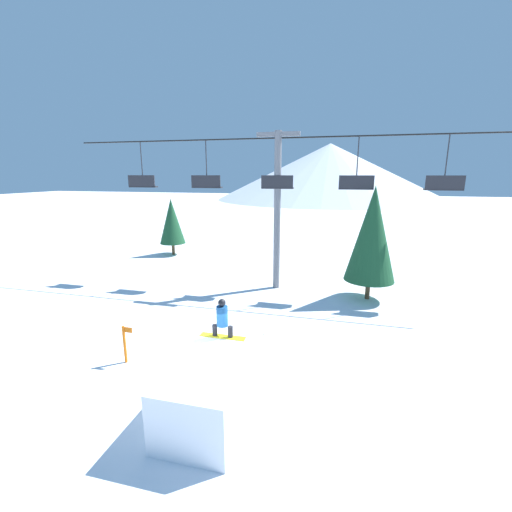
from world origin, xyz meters
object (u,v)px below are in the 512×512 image
object	(u,v)px
trail_marker	(125,343)
snow_ramp	(213,386)
pine_tree_near	(372,234)
distant_skier	(367,268)
snowboarder	(222,319)

from	to	relation	value
trail_marker	snow_ramp	bearing A→B (deg)	-23.06
pine_tree_near	distant_skier	xyz separation A→B (m)	(0.20, 3.96, -2.93)
snow_ramp	pine_tree_near	size ratio (longest dim) A/B	0.63
snowboarder	pine_tree_near	bearing A→B (deg)	61.86
trail_marker	distant_skier	distance (m)	15.82
pine_tree_near	distant_skier	distance (m)	4.93
snowboarder	distant_skier	world-z (taller)	snowboarder
snow_ramp	pine_tree_near	distance (m)	12.08
snowboarder	trail_marker	world-z (taller)	snowboarder
pine_tree_near	distant_skier	size ratio (longest dim) A/B	4.97
distant_skier	snowboarder	bearing A→B (deg)	-111.35
pine_tree_near	trail_marker	bearing A→B (deg)	-134.67
snowboarder	distant_skier	xyz separation A→B (m)	(5.21, 13.34, -1.62)
snow_ramp	snowboarder	distance (m)	1.98
pine_tree_near	trail_marker	world-z (taller)	pine_tree_near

